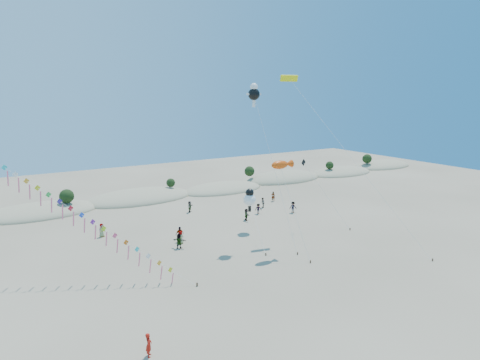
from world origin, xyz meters
The scene contains 10 objects.
ground centered at (0.00, 0.00, 0.00)m, with size 160.00×160.00×0.00m, color #7C6E56.
dune_ridge centered at (1.06, 45.14, 0.11)m, with size 145.30×11.49×5.57m.
kite_train centered at (-17.79, 19.78, 9.27)m, with size 23.52×18.74×18.36m.
fish_kite centered at (6.85, 13.11, 10.20)m, with size 2.77×5.24×10.71m.
cartoon_kite_low centered at (7.46, 20.80, 4.52)m, with size 3.85×9.00×5.85m.
cartoon_kite_high centered at (6.41, 18.32, 18.10)m, with size 2.35×8.12×19.29m.
parafoil_kite centered at (11.91, 18.17, 19.54)m, with size 8.71×17.19×20.38m.
dark_kite centered at (15.86, 17.40, 6.66)m, with size 5.15×4.79×9.52m.
flyer_foreground centered at (-12.79, 2.03, 0.87)m, with size 0.64×0.42×1.75m, color #B1180E.
beachgoers centered at (5.74, 25.89, 0.87)m, with size 30.24×14.85×1.91m.
Camera 1 is at (-20.22, -22.48, 17.73)m, focal length 30.00 mm.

